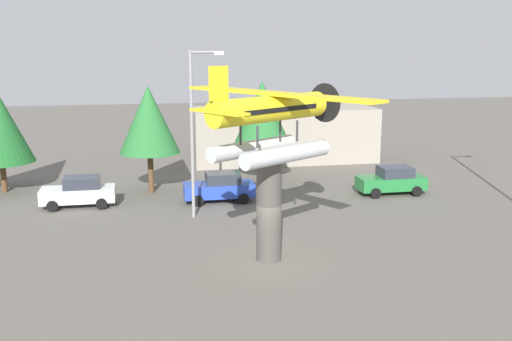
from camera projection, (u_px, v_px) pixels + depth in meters
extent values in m
plane|color=#605B54|center=(269.00, 259.00, 26.45)|extent=(140.00, 140.00, 0.00)
cylinder|color=#4C4742|center=(269.00, 210.00, 25.98)|extent=(1.10, 1.10, 4.51)
cylinder|color=silver|center=(287.00, 154.00, 24.73)|extent=(4.38, 3.25, 0.70)
cylinder|color=#333338|center=(297.00, 131.00, 25.73)|extent=(0.14, 0.14, 0.90)
cylinder|color=#333338|center=(257.00, 137.00, 24.09)|extent=(0.14, 0.14, 0.90)
cylinder|color=silver|center=(253.00, 148.00, 26.12)|extent=(4.38, 3.25, 0.70)
cylinder|color=#333338|center=(280.00, 128.00, 26.43)|extent=(0.14, 0.14, 0.90)
cylinder|color=#333338|center=(241.00, 134.00, 24.79)|extent=(0.14, 0.14, 0.90)
cylinder|color=yellow|center=(269.00, 109.00, 25.05)|extent=(5.77, 4.36, 1.10)
cube|color=black|center=(273.00, 108.00, 25.19)|extent=(4.24, 3.36, 0.20)
cone|color=#262628|center=(319.00, 103.00, 27.28)|extent=(1.07, 1.12, 0.88)
cylinder|color=black|center=(325.00, 103.00, 27.55)|extent=(1.03, 1.52, 1.80)
cube|color=yellow|center=(276.00, 94.00, 25.20)|extent=(6.69, 9.26, 0.12)
cube|color=yellow|center=(219.00, 112.00, 23.11)|extent=(2.14, 2.72, 0.10)
cube|color=yellow|center=(219.00, 83.00, 22.88)|extent=(0.82, 0.60, 1.30)
cube|color=white|center=(78.00, 194.00, 34.79)|extent=(4.20, 1.70, 0.80)
cube|color=#2D333D|center=(82.00, 182.00, 34.69)|extent=(2.00, 1.56, 0.64)
cylinder|color=black|center=(56.00, 198.00, 35.49)|extent=(0.64, 0.22, 0.64)
cylinder|color=black|center=(52.00, 206.00, 33.76)|extent=(0.64, 0.22, 0.64)
cylinder|color=black|center=(103.00, 196.00, 35.99)|extent=(0.64, 0.22, 0.64)
cylinder|color=black|center=(101.00, 204.00, 34.26)|extent=(0.64, 0.22, 0.64)
cube|color=#2847B7|center=(219.00, 190.00, 35.91)|extent=(4.20, 1.70, 0.80)
cube|color=#2D333D|center=(223.00, 178.00, 35.80)|extent=(2.00, 1.56, 0.64)
cylinder|color=black|center=(195.00, 194.00, 36.61)|extent=(0.64, 0.22, 0.64)
cylinder|color=black|center=(198.00, 201.00, 34.88)|extent=(0.64, 0.22, 0.64)
cylinder|color=black|center=(239.00, 192.00, 37.10)|extent=(0.64, 0.22, 0.64)
cylinder|color=black|center=(244.00, 199.00, 35.37)|extent=(0.64, 0.22, 0.64)
cube|color=#237A38|center=(391.00, 183.00, 37.66)|extent=(4.20, 1.70, 0.80)
cube|color=#2D333D|center=(395.00, 171.00, 37.55)|extent=(2.00, 1.56, 0.64)
cylinder|color=black|center=(365.00, 187.00, 38.36)|extent=(0.64, 0.22, 0.64)
cylinder|color=black|center=(376.00, 193.00, 36.63)|extent=(0.64, 0.22, 0.64)
cylinder|color=black|center=(405.00, 185.00, 38.86)|extent=(0.64, 0.22, 0.64)
cylinder|color=black|center=(417.00, 191.00, 37.13)|extent=(0.64, 0.22, 0.64)
cylinder|color=gray|center=(192.00, 136.00, 31.88)|extent=(0.18, 0.18, 8.98)
cylinder|color=gray|center=(206.00, 52.00, 31.10)|extent=(1.60, 0.12, 0.12)
cube|color=silver|center=(219.00, 53.00, 31.24)|extent=(0.50, 0.28, 0.20)
cube|color=#9E9384|center=(283.00, 134.00, 48.20)|extent=(14.51, 5.51, 4.26)
cylinder|color=brown|center=(4.00, 177.00, 38.11)|extent=(0.36, 0.36, 1.95)
cylinder|color=brown|center=(151.00, 173.00, 37.93)|extent=(0.36, 0.36, 2.57)
cone|color=#287033|center=(149.00, 119.00, 37.22)|extent=(3.78, 3.78, 4.20)
cylinder|color=brown|center=(262.00, 165.00, 40.71)|extent=(0.36, 0.36, 2.46)
cone|color=#287033|center=(262.00, 114.00, 39.99)|extent=(3.99, 3.99, 4.43)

